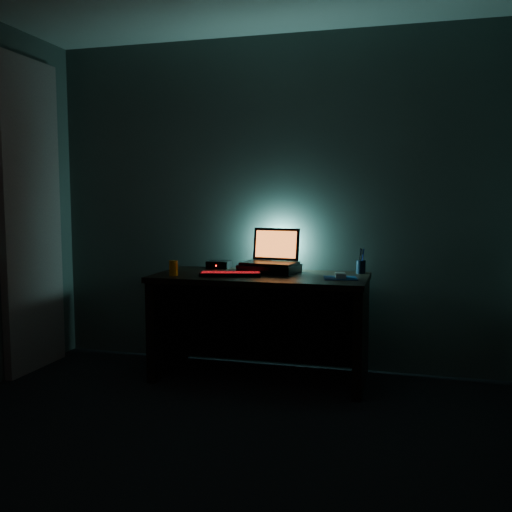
# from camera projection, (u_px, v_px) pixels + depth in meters

# --- Properties ---
(room) EXTENTS (3.50, 4.00, 2.50)m
(room) POSITION_uv_depth(u_px,v_px,m) (166.00, 207.00, 2.42)
(room) COLOR black
(room) RESTS_ON ground
(desk) EXTENTS (1.50, 0.70, 0.75)m
(desk) POSITION_uv_depth(u_px,v_px,m) (262.00, 309.00, 4.10)
(desk) COLOR black
(desk) RESTS_ON ground
(curtain) EXTENTS (0.06, 0.65, 2.30)m
(curtain) POSITION_uv_depth(u_px,v_px,m) (31.00, 217.00, 4.23)
(curtain) COLOR #AB9A89
(curtain) RESTS_ON ground
(riser) EXTENTS (0.44, 0.35, 0.06)m
(riser) POSITION_uv_depth(u_px,v_px,m) (270.00, 268.00, 4.14)
(riser) COLOR black
(riser) RESTS_ON desk
(laptop) EXTENTS (0.41, 0.33, 0.26)m
(laptop) POSITION_uv_depth(u_px,v_px,m) (272.00, 256.00, 4.18)
(laptop) COLOR black
(laptop) RESTS_ON riser
(keyboard) EXTENTS (0.44, 0.22, 0.03)m
(keyboard) POSITION_uv_depth(u_px,v_px,m) (230.00, 274.00, 3.97)
(keyboard) COLOR black
(keyboard) RESTS_ON desk
(mousepad) EXTENTS (0.25, 0.24, 0.00)m
(mousepad) POSITION_uv_depth(u_px,v_px,m) (340.00, 278.00, 3.84)
(mousepad) COLOR #0B244E
(mousepad) RESTS_ON desk
(mouse) EXTENTS (0.08, 0.12, 0.03)m
(mouse) POSITION_uv_depth(u_px,v_px,m) (340.00, 275.00, 3.84)
(mouse) COLOR gray
(mouse) RESTS_ON mousepad
(pen_cup) EXTENTS (0.07, 0.07, 0.09)m
(pen_cup) POSITION_uv_depth(u_px,v_px,m) (361.00, 267.00, 4.10)
(pen_cup) COLOR black
(pen_cup) RESTS_ON desk
(juice_glass) EXTENTS (0.08, 0.08, 0.11)m
(juice_glass) POSITION_uv_depth(u_px,v_px,m) (173.00, 268.00, 3.97)
(juice_glass) COLOR orange
(juice_glass) RESTS_ON desk
(router) EXTENTS (0.17, 0.14, 0.06)m
(router) POSITION_uv_depth(u_px,v_px,m) (219.00, 265.00, 4.40)
(router) COLOR black
(router) RESTS_ON desk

